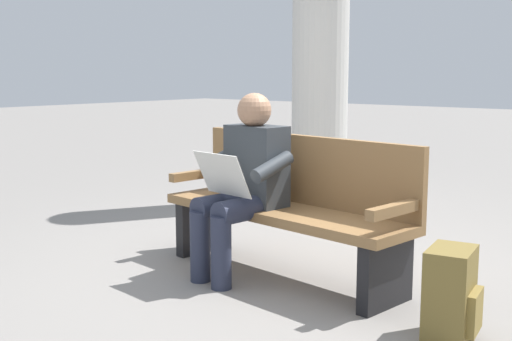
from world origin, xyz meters
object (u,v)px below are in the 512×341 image
object	(u,v)px
bench_near	(290,205)
support_pillar	(321,23)
backpack	(451,295)
person_seated	(244,180)

from	to	relation	value
bench_near	support_pillar	size ratio (longest dim) A/B	0.51
backpack	support_pillar	world-z (taller)	support_pillar
person_seated	support_pillar	size ratio (longest dim) A/B	0.33
bench_near	backpack	distance (m)	1.32
bench_near	person_seated	world-z (taller)	person_seated
backpack	person_seated	bearing A→B (deg)	-5.62
bench_near	person_seated	bearing A→B (deg)	51.64
backpack	support_pillar	size ratio (longest dim) A/B	0.13
bench_near	support_pillar	bearing A→B (deg)	-53.91
bench_near	person_seated	xyz separation A→B (m)	(0.21, 0.21, 0.17)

